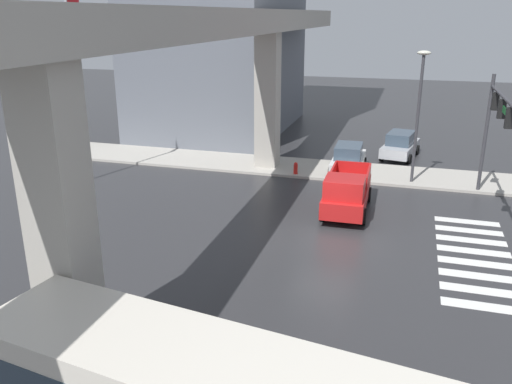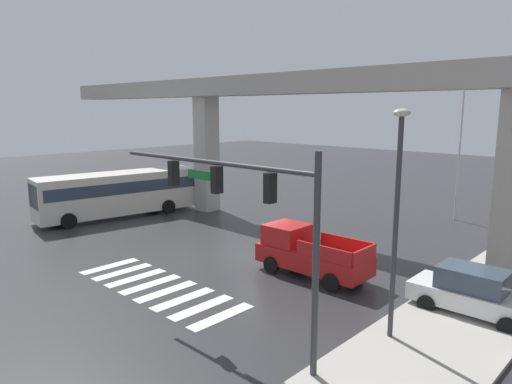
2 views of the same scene
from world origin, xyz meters
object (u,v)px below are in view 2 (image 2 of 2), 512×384
(city_bus, at_px, (119,191))
(sedan_white, at_px, (474,292))
(flagpole, at_px, (463,130))
(street_lamp_near_corner, at_px, (397,199))
(fire_hydrant, at_px, (456,272))
(traffic_signal_mast, at_px, (243,201))
(pickup_truck, at_px, (307,253))

(city_bus, relative_size, sedan_white, 2.55)
(sedan_white, relative_size, flagpole, 0.42)
(sedan_white, xyz_separation_m, street_lamp_near_corner, (-1.24, -3.70, 3.70))
(street_lamp_near_corner, distance_m, fire_hydrant, 7.73)
(city_bus, xyz_separation_m, sedan_white, (22.91, 0.51, -0.87))
(flagpole, bearing_deg, sedan_white, -67.50)
(city_bus, distance_m, traffic_signal_mast, 19.88)
(sedan_white, bearing_deg, street_lamp_near_corner, -108.62)
(pickup_truck, distance_m, city_bus, 16.14)
(sedan_white, distance_m, street_lamp_near_corner, 5.38)
(pickup_truck, height_order, traffic_signal_mast, traffic_signal_mast)
(traffic_signal_mast, height_order, street_lamp_near_corner, street_lamp_near_corner)
(pickup_truck, xyz_separation_m, flagpole, (0.94, 14.85, 4.91))
(traffic_signal_mast, relative_size, street_lamp_near_corner, 1.20)
(pickup_truck, height_order, street_lamp_near_corner, street_lamp_near_corner)
(traffic_signal_mast, bearing_deg, fire_hydrant, 74.69)
(city_bus, relative_size, flagpole, 1.08)
(traffic_signal_mast, bearing_deg, pickup_truck, 110.71)
(pickup_truck, height_order, city_bus, city_bus)
(pickup_truck, bearing_deg, flagpole, 86.40)
(sedan_white, relative_size, traffic_signal_mast, 0.50)
(sedan_white, height_order, street_lamp_near_corner, street_lamp_near_corner)
(city_bus, height_order, flagpole, flagpole)
(traffic_signal_mast, bearing_deg, sedan_white, 58.45)
(fire_hydrant, relative_size, flagpole, 0.08)
(fire_hydrant, distance_m, flagpole, 13.22)
(city_bus, height_order, traffic_signal_mast, traffic_signal_mast)
(traffic_signal_mast, xyz_separation_m, flagpole, (-1.47, 21.22, 1.35))
(city_bus, bearing_deg, street_lamp_near_corner, -8.37)
(pickup_truck, bearing_deg, fire_hydrant, 34.86)
(sedan_white, relative_size, street_lamp_near_corner, 0.60)
(sedan_white, xyz_separation_m, flagpole, (-5.84, 14.11, 5.05))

